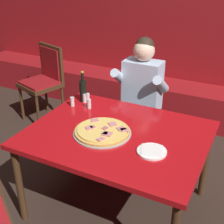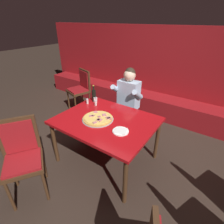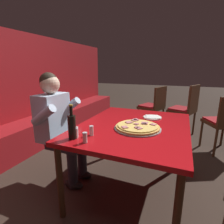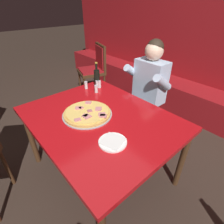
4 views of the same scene
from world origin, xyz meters
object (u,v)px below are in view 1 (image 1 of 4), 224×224
(plate_white_paper, at_px, (152,151))
(dining_chair_side_aisle, at_px, (45,77))
(main_dining_table, at_px, (117,140))
(pizza, at_px, (102,131))
(diner_seated_blue_shirt, at_px, (139,95))
(shaker_parmesan, at_px, (88,98))
(shaker_red_pepper_flakes, at_px, (89,104))
(shaker_black_pepper, at_px, (85,98))
(beer_bottle, at_px, (83,90))
(shaker_oregano, at_px, (72,102))

(plate_white_paper, height_order, dining_chair_side_aisle, dining_chair_side_aisle)
(main_dining_table, xyz_separation_m, dining_chair_side_aisle, (-1.55, 1.08, -0.10))
(pizza, bearing_deg, diner_seated_blue_shirt, 93.80)
(shaker_parmesan, height_order, diner_seated_blue_shirt, diner_seated_blue_shirt)
(diner_seated_blue_shirt, distance_m, dining_chair_side_aisle, 1.42)
(diner_seated_blue_shirt, bearing_deg, shaker_red_pepper_flakes, -114.80)
(pizza, height_order, plate_white_paper, pizza)
(shaker_black_pepper, distance_m, diner_seated_blue_shirt, 0.59)
(shaker_parmesan, xyz_separation_m, shaker_black_pepper, (-0.03, -0.01, 0.00))
(beer_bottle, bearing_deg, main_dining_table, -35.20)
(diner_seated_blue_shirt, bearing_deg, dining_chair_side_aisle, 169.75)
(shaker_black_pepper, xyz_separation_m, dining_chair_side_aisle, (-1.04, 0.71, -0.20))
(plate_white_paper, xyz_separation_m, dining_chair_side_aisle, (-1.88, 1.21, -0.17))
(shaker_parmesan, relative_size, shaker_black_pepper, 1.00)
(shaker_oregano, bearing_deg, dining_chair_side_aisle, 139.57)
(shaker_red_pepper_flakes, height_order, dining_chair_side_aisle, dining_chair_side_aisle)
(shaker_oregano, height_order, diner_seated_blue_shirt, diner_seated_blue_shirt)
(plate_white_paper, bearing_deg, dining_chair_side_aisle, 147.19)
(pizza, distance_m, shaker_parmesan, 0.59)
(dining_chair_side_aisle, bearing_deg, shaker_oregano, -40.43)
(shaker_oregano, distance_m, dining_chair_side_aisle, 1.30)
(shaker_parmesan, bearing_deg, beer_bottle, 175.08)
(main_dining_table, distance_m, shaker_oregano, 0.63)
(pizza, relative_size, dining_chair_side_aisle, 0.46)
(main_dining_table, relative_size, dining_chair_side_aisle, 1.40)
(shaker_parmesan, relative_size, shaker_red_pepper_flakes, 1.00)
(shaker_oregano, bearing_deg, main_dining_table, -23.02)
(shaker_black_pepper, xyz_separation_m, shaker_red_pepper_flakes, (0.10, -0.09, 0.00))
(pizza, bearing_deg, shaker_black_pepper, 134.27)
(main_dining_table, distance_m, dining_chair_side_aisle, 1.89)
(pizza, relative_size, shaker_parmesan, 5.23)
(pizza, bearing_deg, dining_chair_side_aisle, 141.84)
(beer_bottle, distance_m, shaker_parmesan, 0.09)
(diner_seated_blue_shirt, relative_size, dining_chair_side_aisle, 1.31)
(main_dining_table, height_order, plate_white_paper, plate_white_paper)
(plate_white_paper, relative_size, dining_chair_side_aisle, 0.22)
(shaker_oregano, bearing_deg, shaker_black_pepper, 65.01)
(plate_white_paper, bearing_deg, shaker_parmesan, 148.02)
(shaker_parmesan, relative_size, diner_seated_blue_shirt, 0.07)
(main_dining_table, height_order, shaker_parmesan, shaker_parmesan)
(pizza, relative_size, shaker_oregano, 5.23)
(shaker_parmesan, bearing_deg, shaker_red_pepper_flakes, -53.86)
(shaker_parmesan, bearing_deg, plate_white_paper, -31.98)
(shaker_oregano, relative_size, dining_chair_side_aisle, 0.09)
(beer_bottle, height_order, shaker_black_pepper, beer_bottle)
(beer_bottle, bearing_deg, dining_chair_side_aisle, 145.43)
(shaker_parmesan, relative_size, dining_chair_side_aisle, 0.09)
(main_dining_table, height_order, diner_seated_blue_shirt, diner_seated_blue_shirt)
(diner_seated_blue_shirt, xyz_separation_m, dining_chair_side_aisle, (-1.39, 0.25, -0.13))
(plate_white_paper, relative_size, shaker_black_pepper, 2.44)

